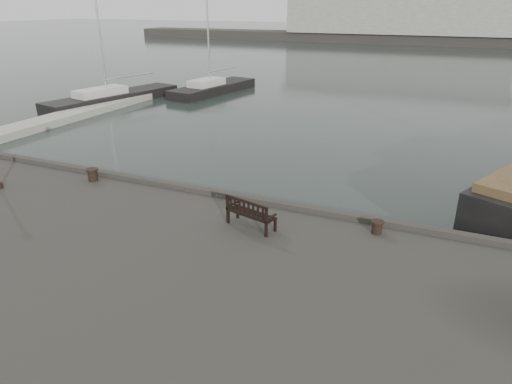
% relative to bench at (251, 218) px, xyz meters
% --- Properties ---
extents(ground, '(400.00, 400.00, 0.00)m').
position_rel_bench_xyz_m(ground, '(-0.73, 1.93, -1.85)').
color(ground, black).
rests_on(ground, ground).
extents(pontoon, '(2.00, 24.00, 0.50)m').
position_rel_bench_xyz_m(pontoon, '(-20.73, 11.93, -1.60)').
color(pontoon, '#BAB8AC').
rests_on(pontoon, ground).
extents(breakwater, '(140.00, 9.50, 12.20)m').
position_rel_bench_xyz_m(breakwater, '(-5.29, 93.93, 2.45)').
color(breakwater, '#383530').
rests_on(breakwater, ground).
extents(bench, '(1.67, 0.93, 0.91)m').
position_rel_bench_xyz_m(bench, '(0.00, 0.00, 0.00)').
color(bench, black).
rests_on(bench, quay).
extents(bollard_left, '(0.55, 0.55, 0.48)m').
position_rel_bench_xyz_m(bollard_left, '(-7.18, 1.16, -0.05)').
color(bollard_left, black).
rests_on(bollard_left, quay).
extents(bollard_right, '(0.41, 0.41, 0.40)m').
position_rel_bench_xyz_m(bollard_right, '(3.57, 1.14, -0.09)').
color(bollard_right, black).
rests_on(bollard_right, quay).
extents(yacht_b, '(5.34, 12.73, 16.09)m').
position_rel_bench_xyz_m(yacht_b, '(-21.73, 19.57, -1.60)').
color(yacht_b, black).
rests_on(yacht_b, ground).
extents(yacht_d, '(4.28, 10.62, 12.87)m').
position_rel_bench_xyz_m(yacht_d, '(-16.20, 27.18, -1.62)').
color(yacht_d, black).
rests_on(yacht_d, ground).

